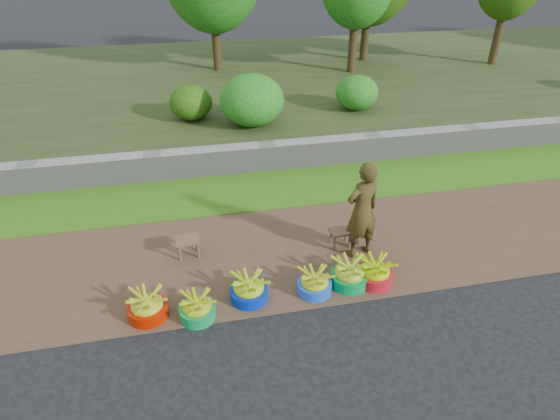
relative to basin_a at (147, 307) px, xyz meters
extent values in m
plane|color=black|center=(2.24, -0.29, -0.17)|extent=(120.00, 120.00, 0.00)
cube|color=brown|center=(2.24, 0.96, -0.16)|extent=(80.00, 2.50, 0.02)
cube|color=#377315|center=(2.24, 2.96, -0.15)|extent=(80.00, 1.50, 0.04)
cube|color=gray|center=(2.24, 3.81, 0.11)|extent=(80.00, 0.35, 0.55)
cube|color=#313E1C|center=(2.24, 8.71, 0.08)|extent=(80.00, 10.00, 0.50)
cylinder|color=#312613|center=(1.82, 9.68, 1.30)|extent=(0.25, 0.25, 1.95)
cylinder|color=#312613|center=(5.66, 8.65, 1.26)|extent=(0.24, 0.24, 1.85)
cylinder|color=#312613|center=(10.27, 8.60, 1.27)|extent=(0.25, 0.25, 1.87)
cylinder|color=#312613|center=(6.50, 9.89, 1.29)|extent=(0.25, 0.25, 1.92)
ellipsoid|color=#24721A|center=(4.69, 5.51, 0.73)|extent=(1.00, 1.00, 0.80)
ellipsoid|color=#24721A|center=(2.14, 5.02, 0.88)|extent=(1.38, 1.38, 1.10)
ellipsoid|color=#27550D|center=(0.86, 5.64, 0.71)|extent=(0.95, 0.95, 0.76)
cylinder|color=#A61400|center=(0.00, 0.00, -0.08)|extent=(0.51, 0.51, 0.18)
ellipsoid|color=#ACB01A|center=(0.00, 0.00, 0.06)|extent=(0.45, 0.45, 0.29)
cylinder|color=#0B8A41|center=(0.61, -0.14, -0.09)|extent=(0.46, 0.46, 0.17)
ellipsoid|color=#A5B20E|center=(0.61, -0.14, 0.04)|extent=(0.41, 0.41, 0.26)
cylinder|color=#0424AB|center=(1.30, 0.06, -0.08)|extent=(0.50, 0.50, 0.18)
ellipsoid|color=#A1B912|center=(1.30, 0.06, 0.06)|extent=(0.44, 0.44, 0.29)
cylinder|color=blue|center=(2.18, 0.01, -0.08)|extent=(0.47, 0.47, 0.17)
ellipsoid|color=#A3AD16|center=(2.18, 0.01, 0.05)|extent=(0.41, 0.41, 0.27)
cylinder|color=#01883F|center=(2.70, 0.08, -0.07)|extent=(0.53, 0.53, 0.19)
ellipsoid|color=#A3BB20|center=(2.70, 0.08, 0.07)|extent=(0.47, 0.47, 0.30)
cylinder|color=#B11420|center=(3.05, 0.04, -0.08)|extent=(0.52, 0.52, 0.19)
ellipsoid|color=#A2BE02|center=(3.05, 0.04, 0.07)|extent=(0.46, 0.46, 0.30)
cube|color=brown|center=(0.56, 1.17, 0.14)|extent=(0.36, 0.28, 0.04)
cylinder|color=brown|center=(0.43, 1.07, -0.02)|extent=(0.04, 0.04, 0.26)
cylinder|color=brown|center=(0.70, 1.08, -0.02)|extent=(0.04, 0.04, 0.26)
cylinder|color=brown|center=(0.42, 1.25, -0.02)|extent=(0.04, 0.04, 0.26)
cylinder|color=brown|center=(0.69, 1.26, -0.02)|extent=(0.04, 0.04, 0.26)
cube|color=brown|center=(2.85, 0.95, 0.11)|extent=(0.33, 0.26, 0.04)
cylinder|color=brown|center=(2.73, 0.86, -0.03)|extent=(0.03, 0.03, 0.24)
cylinder|color=brown|center=(2.97, 0.87, -0.03)|extent=(0.03, 0.03, 0.24)
cylinder|color=brown|center=(2.72, 1.03, -0.03)|extent=(0.03, 0.03, 0.24)
cylinder|color=brown|center=(2.97, 1.04, -0.03)|extent=(0.03, 0.03, 0.24)
imported|color=black|center=(3.06, 0.71, 0.61)|extent=(0.63, 0.50, 1.51)
camera|label=1|loc=(0.75, -4.61, 4.12)|focal=30.00mm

